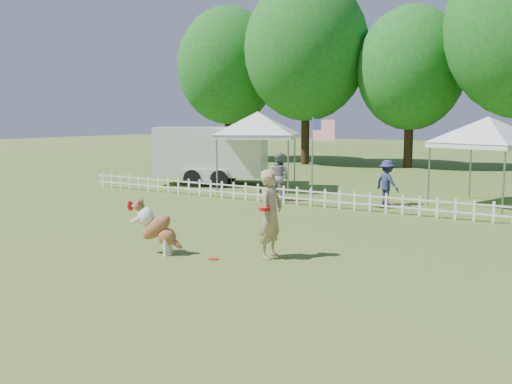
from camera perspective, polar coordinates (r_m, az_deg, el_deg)
ground at (r=11.88m, az=-4.54°, el=-6.40°), size 120.00×120.00×0.00m
picket_fence at (r=17.81m, az=9.09°, el=-0.81°), size 22.00×0.08×0.60m
handler at (r=11.52m, az=1.49°, el=-2.23°), size 0.45×0.67×1.80m
dog at (r=12.07m, az=-9.86°, el=-3.50°), size 1.16×0.62×1.14m
frisbee_on_turf at (r=11.60m, az=-4.28°, el=-6.68°), size 0.24×0.24×0.02m
canopy_tent_left at (r=22.30m, az=0.17°, el=4.04°), size 3.81×3.81×2.99m
canopy_tent_right at (r=19.55m, az=22.02°, el=2.71°), size 3.42×3.42×2.80m
cargo_trailer at (r=24.28m, az=-4.44°, el=3.69°), size 6.15×4.55×2.48m
flag_pole at (r=18.24m, az=5.65°, el=2.98°), size 1.05×0.52×2.84m
spectator_a at (r=19.51m, az=2.33°, el=1.56°), size 0.88×0.73×1.65m
spectator_b at (r=18.98m, az=12.99°, el=0.92°), size 1.09×0.93×1.47m
tree_far_left at (r=38.24m, az=-2.80°, el=11.48°), size 6.60×6.60×11.00m
tree_left at (r=34.74m, az=5.03°, el=12.69°), size 7.40×7.40×12.00m
tree_center_left at (r=33.29m, az=15.20°, el=10.79°), size 6.00×6.00×9.80m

